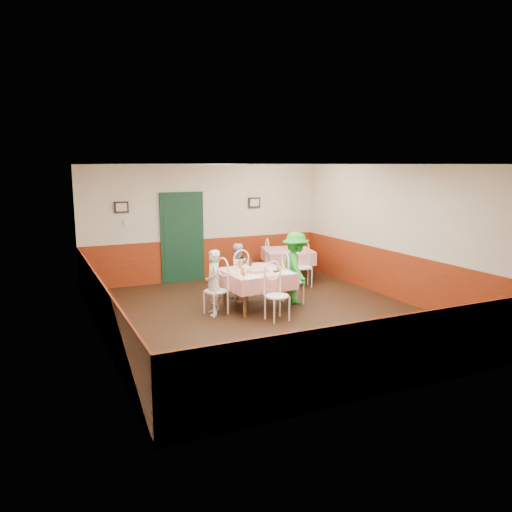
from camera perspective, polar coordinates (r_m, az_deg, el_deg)
name	(u,v)px	position (r m, az deg, el deg)	size (l,w,h in m)	color
floor	(269,317)	(9.38, 1.45, -6.93)	(7.00, 7.00, 0.00)	black
ceiling	(269,164)	(8.95, 1.54, 10.44)	(7.00, 7.00, 0.00)	white
back_wall	(205,223)	(12.26, -5.83, 3.82)	(6.00, 0.10, 2.80)	beige
front_wall	(400,284)	(6.19, 16.12, -3.04)	(6.00, 0.10, 2.80)	beige
left_wall	(98,255)	(8.19, -17.64, 0.11)	(0.10, 7.00, 2.80)	beige
right_wall	(399,233)	(10.73, 16.01, 2.53)	(0.10, 7.00, 2.80)	beige
wainscot_back	(206,259)	(12.39, -5.73, -0.33)	(6.00, 0.03, 1.00)	maroon
wainscot_front	(395,355)	(6.46, 15.62, -10.80)	(6.00, 0.03, 1.00)	maroon
wainscot_left	(102,310)	(8.39, -17.20, -5.94)	(0.03, 7.00, 1.00)	maroon
wainscot_right	(396,276)	(10.87, 15.71, -2.18)	(0.03, 7.00, 1.00)	maroon
door	(182,239)	(12.08, -8.41, 1.99)	(0.96, 0.06, 2.10)	black
picture_left	(121,207)	(11.67, -15.13, 5.40)	(0.32, 0.03, 0.26)	black
picture_right	(254,203)	(12.66, -0.19, 6.12)	(0.32, 0.03, 0.26)	black
thermostat	(127,222)	(11.72, -14.57, 3.73)	(0.10, 0.03, 0.10)	white
main_table	(256,290)	(9.80, 0.00, -3.88)	(1.22, 1.22, 0.77)	red
second_table	(288,265)	(12.24, 3.64, -1.02)	(1.12, 1.12, 0.77)	red
chair_left	(216,291)	(9.44, -4.61, -4.01)	(0.42, 0.42, 0.90)	white
chair_right	(293,282)	(10.19, 4.27, -2.93)	(0.42, 0.42, 0.90)	white
chair_far	(238,277)	(10.53, -2.10, -2.47)	(0.42, 0.42, 0.90)	white
chair_near	(277,296)	(9.06, 2.44, -4.60)	(0.42, 0.42, 0.90)	white
chair_second_a	(260,264)	(11.89, 0.47, -0.97)	(0.42, 0.42, 0.90)	white
chair_second_b	(303,268)	(11.58, 5.42, -1.32)	(0.42, 0.42, 0.90)	white
pizza	(257,270)	(9.67, 0.16, -1.66)	(0.40, 0.40, 0.03)	#B74723
plate_left	(236,273)	(9.52, -2.34, -1.90)	(0.25, 0.25, 0.01)	white
plate_right	(275,268)	(9.91, 2.16, -1.40)	(0.25, 0.25, 0.01)	white
plate_far	(247,267)	(10.06, -1.04, -1.23)	(0.25, 0.25, 0.01)	white
glass_a	(242,272)	(9.31, -1.56, -1.80)	(0.07, 0.07, 0.13)	#BF7219
glass_b	(279,268)	(9.66, 2.60, -1.36)	(0.07, 0.07, 0.13)	#BF7219
glass_c	(240,264)	(9.99, -1.80, -0.95)	(0.08, 0.08, 0.14)	#BF7219
beer_bottle	(250,261)	(10.08, -0.65, -0.62)	(0.06, 0.06, 0.22)	#381C0A
shaker_a	(247,275)	(9.16, -1.06, -2.14)	(0.04, 0.04, 0.09)	silver
shaker_b	(251,275)	(9.15, -0.62, -2.16)	(0.04, 0.04, 0.09)	silver
shaker_c	(244,274)	(9.18, -1.39, -2.12)	(0.04, 0.04, 0.09)	#B23319
menu_left	(250,277)	(9.19, -0.68, -2.37)	(0.30, 0.40, 0.00)	white
menu_right	(284,272)	(9.57, 3.23, -1.88)	(0.30, 0.40, 0.00)	white
wallet	(277,271)	(9.60, 2.38, -1.77)	(0.11, 0.09, 0.02)	black
diner_left	(213,283)	(9.38, -4.91, -3.05)	(0.45, 0.30, 1.24)	gray
diner_far	(237,271)	(10.55, -2.22, -1.70)	(0.57, 0.44, 1.17)	gray
diner_right	(295,268)	(10.15, 4.53, -1.35)	(0.94, 0.54, 1.46)	gray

